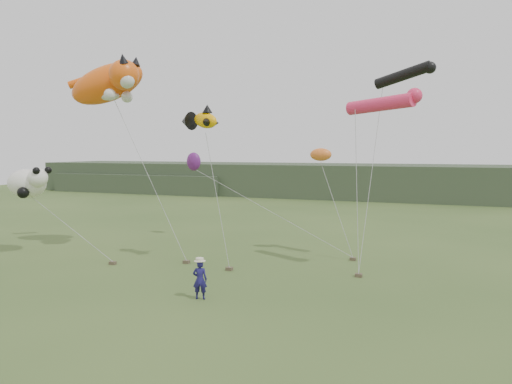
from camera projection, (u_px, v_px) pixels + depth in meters
ground at (193, 297)px, 19.71m from camera, size 120.00×120.00×0.00m
headland at (342, 181)px, 62.21m from camera, size 90.00×13.00×4.00m
festival_attendant at (200, 280)px, 19.42m from camera, size 0.65×0.53×1.54m
sandbag_anchors at (247, 265)px, 24.82m from camera, size 12.40×5.60×0.16m
cat_kite at (111, 82)px, 28.21m from camera, size 5.88×3.39×3.35m
fish_kite at (199, 120)px, 25.16m from camera, size 2.58×1.68×1.29m
tube_kites at (394, 92)px, 23.90m from camera, size 4.17×3.88×2.57m
panda_kite at (28, 183)px, 27.74m from camera, size 2.83×1.83×1.76m
misc_kites at (243, 159)px, 30.67m from camera, size 10.26×2.93×1.47m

